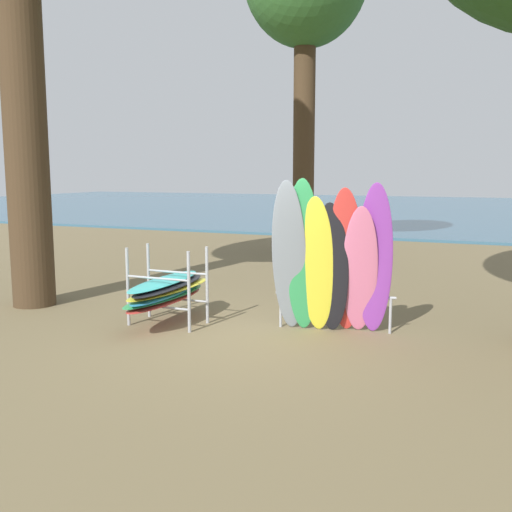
# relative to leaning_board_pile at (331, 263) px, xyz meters

# --- Properties ---
(ground_plane) EXTENTS (80.00, 80.00, 0.00)m
(ground_plane) POSITION_rel_leaning_board_pile_xyz_m (-1.13, -0.62, -1.09)
(ground_plane) COLOR brown
(lake_water) EXTENTS (80.00, 36.00, 0.10)m
(lake_water) POSITION_rel_leaning_board_pile_xyz_m (-1.13, 30.56, -1.04)
(lake_water) COLOR #38607A
(lake_water) RESTS_ON ground
(leaning_board_pile) EXTENTS (1.85, 0.97, 2.35)m
(leaning_board_pile) POSITION_rel_leaning_board_pile_xyz_m (0.00, 0.00, 0.00)
(leaning_board_pile) COLOR gray
(leaning_board_pile) RESTS_ON ground
(board_storage_rack) EXTENTS (1.15, 2.13, 1.25)m
(board_storage_rack) POSITION_rel_leaning_board_pile_xyz_m (-2.57, -0.44, -0.53)
(board_storage_rack) COLOR #9EA0A5
(board_storage_rack) RESTS_ON ground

